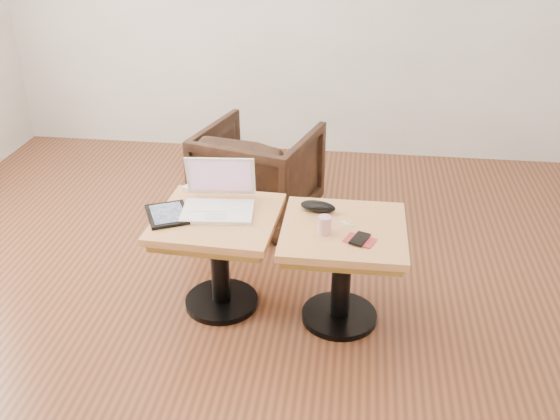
# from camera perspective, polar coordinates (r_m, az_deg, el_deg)

# --- Properties ---
(room_shell) EXTENTS (4.52, 4.52, 2.71)m
(room_shell) POSITION_cam_1_polar(r_m,az_deg,el_deg) (2.68, -4.70, 14.19)
(room_shell) COLOR #512C1A
(room_shell) RESTS_ON ground
(side_table_left) EXTENTS (0.61, 0.61, 0.53)m
(side_table_left) POSITION_cam_1_polar(r_m,az_deg,el_deg) (3.13, -5.65, -2.61)
(side_table_left) COLOR black
(side_table_left) RESTS_ON ground
(side_table_right) EXTENTS (0.59, 0.59, 0.53)m
(side_table_right) POSITION_cam_1_polar(r_m,az_deg,el_deg) (3.02, 5.75, -3.80)
(side_table_right) COLOR black
(side_table_right) RESTS_ON ground
(laptop) EXTENTS (0.37, 0.34, 0.24)m
(laptop) POSITION_cam_1_polar(r_m,az_deg,el_deg) (3.10, -5.63, 0.94)
(laptop) COLOR white
(laptop) RESTS_ON side_table_left
(tablet) EXTENTS (0.28, 0.31, 0.02)m
(tablet) POSITION_cam_1_polar(r_m,az_deg,el_deg) (3.09, -10.22, -0.39)
(tablet) COLOR black
(tablet) RESTS_ON side_table_left
(charging_adapter) EXTENTS (0.05, 0.05, 0.03)m
(charging_adapter) POSITION_cam_1_polar(r_m,az_deg,el_deg) (3.32, -8.40, 1.96)
(charging_adapter) COLOR white
(charging_adapter) RESTS_ON side_table_left
(glasses_case) EXTENTS (0.19, 0.11, 0.06)m
(glasses_case) POSITION_cam_1_polar(r_m,az_deg,el_deg) (3.07, 3.49, 0.32)
(glasses_case) COLOR black
(glasses_case) RESTS_ON side_table_right
(striped_cup) EXTENTS (0.08, 0.08, 0.08)m
(striped_cup) POSITION_cam_1_polar(r_m,az_deg,el_deg) (2.89, 4.07, -1.36)
(striped_cup) COLOR #BB3F62
(striped_cup) RESTS_ON side_table_right
(earbuds_tangle) EXTENTS (0.07, 0.05, 0.01)m
(earbuds_tangle) POSITION_cam_1_polar(r_m,az_deg,el_deg) (2.98, 6.28, -1.25)
(earbuds_tangle) COLOR white
(earbuds_tangle) RESTS_ON side_table_right
(phone_on_sleeve) EXTENTS (0.16, 0.13, 0.02)m
(phone_on_sleeve) POSITION_cam_1_polar(r_m,az_deg,el_deg) (2.85, 7.31, -2.70)
(phone_on_sleeve) COLOR maroon
(phone_on_sleeve) RESTS_ON side_table_right
(armchair) EXTENTS (0.84, 0.85, 0.63)m
(armchair) POSITION_cam_1_polar(r_m,az_deg,el_deg) (4.01, -1.98, 3.33)
(armchair) COLOR black
(armchair) RESTS_ON ground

